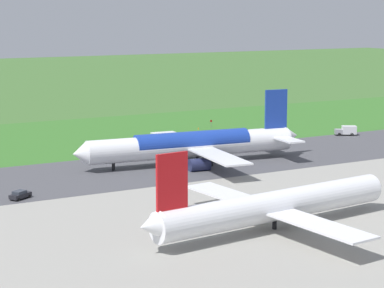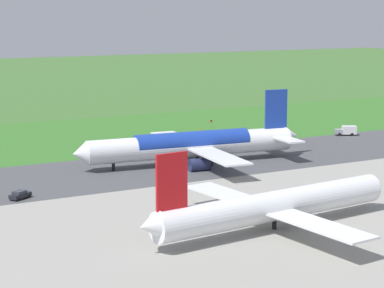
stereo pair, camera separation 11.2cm
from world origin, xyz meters
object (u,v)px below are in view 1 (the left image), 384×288
object	(u,v)px
airliner_parked_mid	(274,205)
no_stopping_sign	(211,123)
traffic_cone_orange	(198,128)
airliner_main	(194,145)
service_truck_fuel	(346,130)
service_car_ops	(20,195)

from	to	relation	value
airliner_parked_mid	no_stopping_sign	size ratio (longest dim) A/B	20.16
no_stopping_sign	traffic_cone_orange	world-z (taller)	no_stopping_sign
airliner_main	airliner_parked_mid	size ratio (longest dim) A/B	1.11
service_truck_fuel	no_stopping_sign	size ratio (longest dim) A/B	2.55
no_stopping_sign	traffic_cone_orange	size ratio (longest dim) A/B	4.39
airliner_main	airliner_parked_mid	xyz separation A→B (m)	(13.67, 50.58, -0.47)
airliner_main	airliner_parked_mid	bearing A→B (deg)	74.88
airliner_parked_mid	traffic_cone_orange	size ratio (longest dim) A/B	88.48
airliner_main	traffic_cone_orange	xyz separation A→B (m)	(-24.93, -42.46, -4.08)
airliner_main	no_stopping_sign	world-z (taller)	airliner_main
service_car_ops	no_stopping_sign	xyz separation A→B (m)	(-72.28, -55.54, 0.60)
airliner_main	no_stopping_sign	xyz separation A→B (m)	(-29.33, -42.64, -2.91)
service_car_ops	no_stopping_sign	bearing A→B (deg)	-142.46
airliner_main	service_truck_fuel	world-z (taller)	airliner_main
airliner_main	service_truck_fuel	xyz separation A→B (m)	(-55.34, -13.48, -2.95)
airliner_main	service_car_ops	xyz separation A→B (m)	(42.96, 12.90, -3.51)
airliner_main	service_car_ops	size ratio (longest dim) A/B	11.99
airliner_main	traffic_cone_orange	bearing A→B (deg)	-120.42
service_car_ops	service_truck_fuel	bearing A→B (deg)	-164.98
service_truck_fuel	no_stopping_sign	xyz separation A→B (m)	(26.01, -29.17, 0.04)
airliner_parked_mid	traffic_cone_orange	xyz separation A→B (m)	(-38.60, -93.04, -3.60)
airliner_parked_mid	no_stopping_sign	world-z (taller)	airliner_parked_mid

